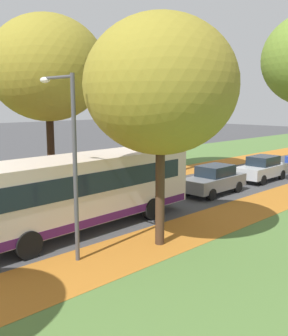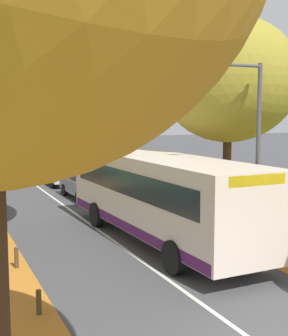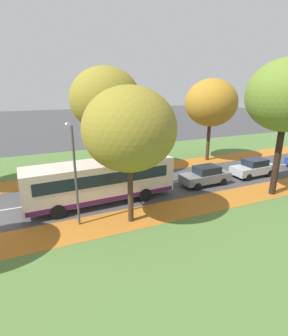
{
  "view_description": "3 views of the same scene",
  "coord_description": "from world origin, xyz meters",
  "px_view_note": "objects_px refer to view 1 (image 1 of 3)",
  "views": [
    {
      "loc": [
        14.23,
        -0.39,
        5.13
      ],
      "look_at": [
        0.17,
        13.38,
        1.81
      ],
      "focal_mm": 42.0,
      "sensor_mm": 36.0,
      "label": 1
    },
    {
      "loc": [
        -5.48,
        -5.66,
        4.42
      ],
      "look_at": [
        2.08,
        11.34,
        2.24
      ],
      "focal_mm": 50.0,
      "sensor_mm": 36.0,
      "label": 2
    },
    {
      "loc": [
        18.49,
        4.51,
        8.01
      ],
      "look_at": [
        0.92,
        12.21,
        1.98
      ],
      "focal_mm": 28.0,
      "sensor_mm": 36.0,
      "label": 3
    }
  ],
  "objects_px": {
    "bollard_fourth": "(6,203)",
    "bus": "(82,188)",
    "bollard_sixth": "(114,183)",
    "car_silver_following": "(262,168)",
    "tree_right_near": "(161,85)",
    "streetlamp_right": "(69,146)",
    "bollard_fifth": "(66,191)",
    "tree_left_near": "(48,69)",
    "car_grey_lead": "(214,180)",
    "tree_left_mid": "(185,86)"
  },
  "relations": [
    {
      "from": "bollard_sixth",
      "to": "car_silver_following",
      "type": "xyz_separation_m",
      "value": [
        5.05,
        8.49,
        0.48
      ]
    },
    {
      "from": "tree_right_near",
      "to": "car_silver_following",
      "type": "height_order",
      "value": "tree_right_near"
    },
    {
      "from": "tree_left_mid",
      "to": "car_silver_following",
      "type": "xyz_separation_m",
      "value": [
        6.32,
        0.47,
        -5.46
      ]
    },
    {
      "from": "tree_right_near",
      "to": "car_silver_following",
      "type": "relative_size",
      "value": 1.92
    },
    {
      "from": "bollard_fifth",
      "to": "bollard_sixth",
      "type": "height_order",
      "value": "bollard_fifth"
    },
    {
      "from": "tree_left_mid",
      "to": "streetlamp_right",
      "type": "xyz_separation_m",
      "value": [
        8.5,
        -15.93,
        -2.54
      ]
    },
    {
      "from": "bollard_fourth",
      "to": "bollard_sixth",
      "type": "relative_size",
      "value": 0.92
    },
    {
      "from": "bollard_fourth",
      "to": "bus",
      "type": "bearing_deg",
      "value": 11.09
    },
    {
      "from": "tree_left_near",
      "to": "bollard_fifth",
      "type": "bearing_deg",
      "value": 9.01
    },
    {
      "from": "tree_left_near",
      "to": "streetlamp_right",
      "type": "height_order",
      "value": "tree_left_near"
    },
    {
      "from": "bus",
      "to": "car_silver_following",
      "type": "bearing_deg",
      "value": 89.76
    },
    {
      "from": "bollard_fourth",
      "to": "streetlamp_right",
      "type": "distance_m",
      "value": 8.07
    },
    {
      "from": "bollard_fourth",
      "to": "bus",
      "type": "relative_size",
      "value": 0.06
    },
    {
      "from": "tree_left_mid",
      "to": "bollard_fifth",
      "type": "height_order",
      "value": "tree_left_mid"
    },
    {
      "from": "bollard_fourth",
      "to": "bus",
      "type": "xyz_separation_m",
      "value": [
        4.97,
        0.97,
        1.4
      ]
    },
    {
      "from": "tree_left_near",
      "to": "streetlamp_right",
      "type": "xyz_separation_m",
      "value": [
        8.29,
        -4.33,
        -3.14
      ]
    },
    {
      "from": "tree_left_near",
      "to": "bollard_fifth",
      "type": "distance_m",
      "value": 6.61
    },
    {
      "from": "tree_right_near",
      "to": "bollard_sixth",
      "type": "distance_m",
      "value": 11.12
    },
    {
      "from": "tree_left_mid",
      "to": "bollard_fourth",
      "type": "distance_m",
      "value": 16.04
    },
    {
      "from": "streetlamp_right",
      "to": "bollard_fourth",
      "type": "bearing_deg",
      "value": 171.31
    },
    {
      "from": "tree_left_near",
      "to": "bollard_sixth",
      "type": "xyz_separation_m",
      "value": [
        1.05,
        3.58,
        -6.54
      ]
    },
    {
      "from": "bollard_fourth",
      "to": "bollard_fifth",
      "type": "distance_m",
      "value": 3.4
    },
    {
      "from": "tree_right_near",
      "to": "bus",
      "type": "bearing_deg",
      "value": -164.76
    },
    {
      "from": "tree_left_near",
      "to": "bollard_fourth",
      "type": "height_order",
      "value": "tree_left_near"
    },
    {
      "from": "bus",
      "to": "tree_left_near",
      "type": "bearing_deg",
      "value": 159.52
    },
    {
      "from": "tree_right_near",
      "to": "tree_left_mid",
      "type": "bearing_deg",
      "value": 126.85
    },
    {
      "from": "tree_left_mid",
      "to": "streetlamp_right",
      "type": "height_order",
      "value": "tree_left_mid"
    },
    {
      "from": "tree_left_mid",
      "to": "car_silver_following",
      "type": "height_order",
      "value": "tree_left_mid"
    },
    {
      "from": "bollard_fifth",
      "to": "streetlamp_right",
      "type": "relative_size",
      "value": 0.12
    },
    {
      "from": "tree_left_near",
      "to": "bollard_fourth",
      "type": "relative_size",
      "value": 15.93
    },
    {
      "from": "streetlamp_right",
      "to": "car_silver_following",
      "type": "bearing_deg",
      "value": 97.59
    },
    {
      "from": "tree_right_near",
      "to": "bus",
      "type": "relative_size",
      "value": 0.77
    },
    {
      "from": "bollard_fifth",
      "to": "streetlamp_right",
      "type": "height_order",
      "value": "streetlamp_right"
    },
    {
      "from": "bollard_fifth",
      "to": "car_silver_following",
      "type": "relative_size",
      "value": 0.17
    },
    {
      "from": "tree_left_mid",
      "to": "car_grey_lead",
      "type": "height_order",
      "value": "tree_left_mid"
    },
    {
      "from": "bollard_fourth",
      "to": "bollard_fifth",
      "type": "relative_size",
      "value": 0.85
    },
    {
      "from": "bus",
      "to": "car_grey_lead",
      "type": "height_order",
      "value": "bus"
    },
    {
      "from": "car_grey_lead",
      "to": "car_silver_following",
      "type": "distance_m",
      "value": 5.42
    },
    {
      "from": "tree_right_near",
      "to": "streetlamp_right",
      "type": "bearing_deg",
      "value": -111.43
    },
    {
      "from": "bollard_fifth",
      "to": "tree_right_near",
      "type": "bearing_deg",
      "value": -10.11
    },
    {
      "from": "tree_right_near",
      "to": "bollard_fifth",
      "type": "height_order",
      "value": "tree_right_near"
    },
    {
      "from": "bus",
      "to": "car_grey_lead",
      "type": "xyz_separation_m",
      "value": [
        0.1,
        8.91,
        -0.89
      ]
    },
    {
      "from": "bollard_fifth",
      "to": "bollard_fourth",
      "type": "bearing_deg",
      "value": -90.09
    },
    {
      "from": "bollard_fifth",
      "to": "bollard_sixth",
      "type": "bearing_deg",
      "value": 90.55
    },
    {
      "from": "streetlamp_right",
      "to": "car_silver_following",
      "type": "xyz_separation_m",
      "value": [
        -2.19,
        16.4,
        -2.92
      ]
    },
    {
      "from": "tree_left_near",
      "to": "car_grey_lead",
      "type": "xyz_separation_m",
      "value": [
        6.15,
        6.65,
        -6.06
      ]
    },
    {
      "from": "tree_left_mid",
      "to": "bollard_sixth",
      "type": "bearing_deg",
      "value": -81.07
    },
    {
      "from": "bollard_sixth",
      "to": "tree_left_near",
      "type": "bearing_deg",
      "value": -106.38
    },
    {
      "from": "bollard_fourth",
      "to": "car_silver_following",
      "type": "xyz_separation_m",
      "value": [
        5.03,
        15.3,
        0.51
      ]
    },
    {
      "from": "bollard_fourth",
      "to": "bollard_sixth",
      "type": "height_order",
      "value": "bollard_sixth"
    }
  ]
}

